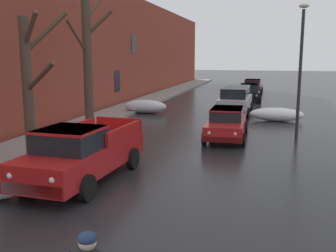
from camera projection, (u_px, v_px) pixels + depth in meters
name	position (u px, v px, depth m)	size (l,w,h in m)	color
left_sidewalk_slab	(96.00, 120.00, 22.91)	(2.51, 80.00, 0.15)	gray
brick_townhouse_facade	(65.00, 46.00, 22.58)	(0.63, 80.00, 8.70)	brown
snow_bank_along_left_kerb	(276.00, 114.00, 23.07)	(3.09, 1.20, 0.79)	white
snow_bank_mid_block_left	(145.00, 107.00, 26.25)	(2.86, 1.18, 0.89)	white
bare_tree_second_along_sidewalk	(30.00, 83.00, 14.06)	(1.83, 1.86, 5.36)	#4C3D2D
bare_tree_mid_block	(88.00, 55.00, 18.67)	(1.45, 3.36, 7.55)	#4C3D2D
pickup_truck_red_approaching_near_lane	(82.00, 153.00, 11.96)	(2.33, 5.43, 1.76)	red
sedan_red_parked_kerbside_close	(227.00, 123.00, 18.10)	(1.89, 4.42, 1.42)	red
suv_silver_parked_kerbside_mid	(235.00, 99.00, 25.54)	(2.12, 4.85, 1.82)	#B7B7BC
sedan_black_parked_far_down_block	(249.00, 92.00, 33.09)	(2.09, 4.37, 1.42)	black
sedan_maroon_queued_behind_truck	(253.00, 86.00, 39.40)	(2.03, 4.36, 1.42)	maroon
fire_hydrant	(1.00, 175.00, 11.55)	(0.42, 0.22, 0.71)	red
street_lamp_post	(300.00, 66.00, 17.22)	(0.44, 0.24, 5.98)	#28282D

